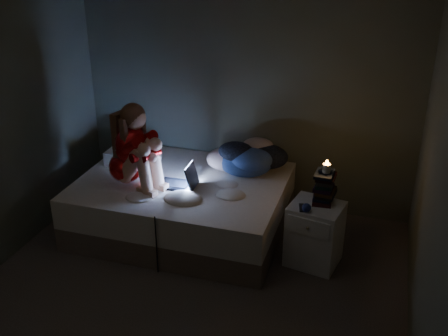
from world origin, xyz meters
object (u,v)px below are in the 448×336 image
at_px(candle, 326,171).
at_px(laptop, 177,174).
at_px(bed, 183,205).
at_px(woman, 125,143).
at_px(phone, 305,209).
at_px(nightstand, 315,234).

bearing_deg(candle, laptop, -179.49).
height_order(bed, woman, woman).
relative_size(woman, candle, 10.55).
relative_size(bed, candle, 25.18).
xyz_separation_m(bed, candle, (1.41, -0.11, 0.63)).
bearing_deg(phone, bed, 142.92).
bearing_deg(woman, laptop, 26.16).
height_order(laptop, candle, candle).
bearing_deg(nightstand, woman, -168.97).
relative_size(nightstand, phone, 4.29).
distance_m(bed, laptop, 0.42).
distance_m(laptop, candle, 1.43).
bearing_deg(laptop, phone, -10.22).
height_order(laptop, nightstand, laptop).
bearing_deg(phone, woman, 152.97).
bearing_deg(candle, phone, -124.66).
bearing_deg(nightstand, phone, -117.23).
height_order(laptop, phone, laptop).
distance_m(bed, phone, 1.36).
relative_size(bed, nightstand, 3.35).
xyz_separation_m(nightstand, phone, (-0.09, -0.11, 0.31)).
xyz_separation_m(woman, nightstand, (1.85, 0.01, -0.68)).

